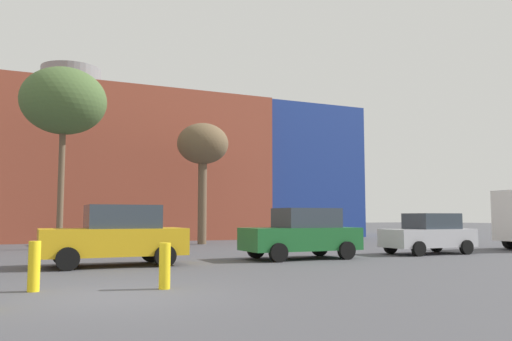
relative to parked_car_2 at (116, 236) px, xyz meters
name	(u,v)px	position (x,y,z in m)	size (l,w,h in m)	color
ground_plane	(111,297)	(-1.07, -6.28, -0.94)	(200.00, 200.00, 0.00)	#47474C
building_backdrop	(68,166)	(0.03, 20.78, 4.00)	(41.79, 11.10, 11.76)	#9E4733
parked_car_2	(116,236)	(0.00, 0.00, 0.00)	(4.35, 2.13, 1.88)	gold
parked_car_3	(302,234)	(6.62, 0.00, -0.03)	(4.22, 2.07, 1.83)	#1E662D
parked_car_4	(429,234)	(12.55, 0.00, -0.11)	(3.82, 1.88, 1.66)	silver
bare_tree_0	(64,102)	(-1.09, 9.28, 6.03)	(3.98, 3.98, 8.60)	brown
bare_tree_1	(203,147)	(6.46, 11.09, 4.51)	(2.89, 2.89, 6.79)	brown
bollard_yellow_0	(34,266)	(-2.41, -4.97, -0.43)	(0.24, 0.24, 1.02)	yellow
bollard_yellow_2	(165,266)	(0.12, -5.68, -0.45)	(0.24, 0.24, 0.97)	yellow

